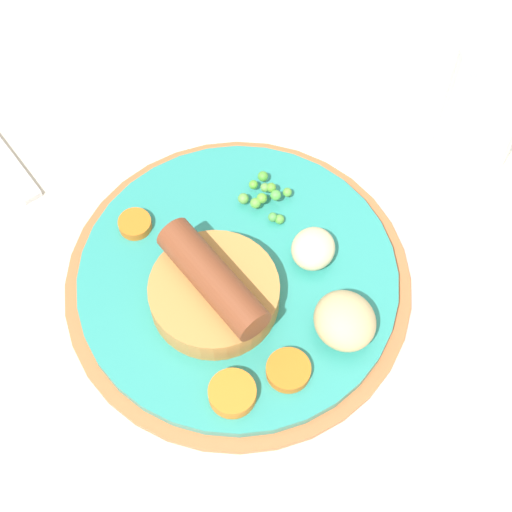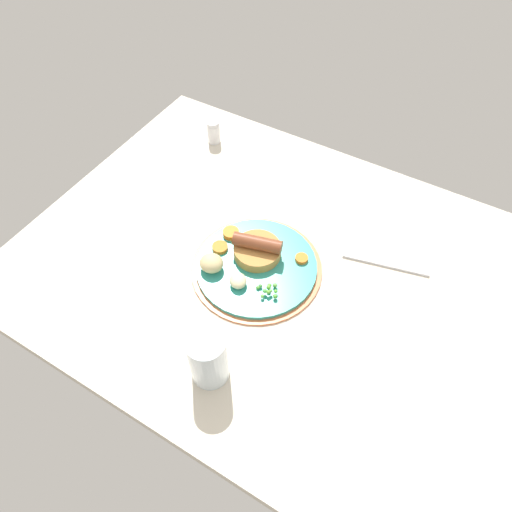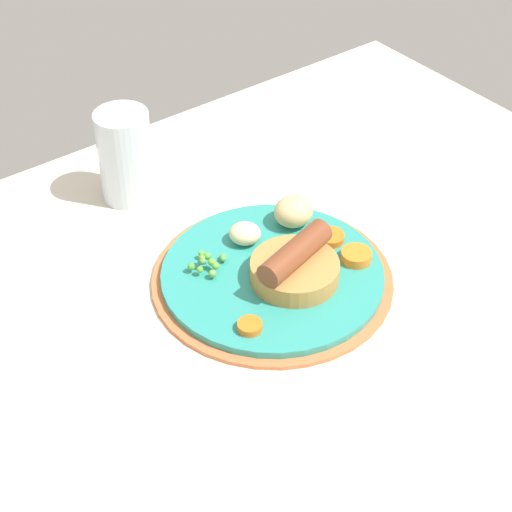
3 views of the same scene
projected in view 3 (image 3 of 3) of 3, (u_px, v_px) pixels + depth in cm
name	position (u px, v px, depth cm)	size (l,w,h in cm)	color
dining_table	(257.00, 322.00, 93.44)	(110.00, 80.00, 3.00)	beige
dinner_plate	(272.00, 277.00, 96.03)	(27.20, 27.20, 1.40)	#CC6B3D
sausage_pudding	(295.00, 266.00, 93.37)	(10.45, 9.86, 5.15)	#BC8442
pea_pile	(208.00, 262.00, 95.28)	(4.88, 4.31, 1.63)	#55B64A
potato_chunk_0	(245.00, 233.00, 98.72)	(3.39, 3.72, 2.43)	beige
potato_chunk_1	(294.00, 211.00, 101.03)	(4.49, 4.86, 3.55)	#CCB77F
carrot_slice_0	(330.00, 237.00, 99.40)	(3.30, 3.30, 0.89)	orange
carrot_slice_2	(250.00, 326.00, 88.29)	(2.64, 2.64, 0.85)	orange
carrot_slice_3	(356.00, 256.00, 96.62)	(3.48, 3.48, 1.17)	orange
fork	(171.00, 467.00, 76.82)	(18.00, 1.60, 0.60)	silver
drinking_glass	(129.00, 155.00, 105.24)	(6.69, 6.69, 11.90)	silver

